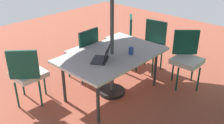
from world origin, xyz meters
TOP-DOWN VIEW (x-y plane):
  - ground_plane at (0.00, 0.00)m, footprint 10.00×10.00m
  - dining_table at (0.00, 0.00)m, footprint 1.70×1.07m
  - chair_northwest at (-1.11, 0.74)m, footprint 0.59×0.59m
  - chair_south at (-0.05, -0.75)m, footprint 0.46×0.47m
  - chair_southwest at (-1.12, -0.72)m, footprint 0.58×0.59m
  - chair_west at (-1.18, -0.05)m, footprint 0.48×0.47m
  - chair_southeast at (1.09, -0.75)m, footprint 0.59×0.59m
  - laptop at (0.29, 0.07)m, footprint 0.40×0.38m
  - cup at (-0.19, 0.24)m, footprint 0.08×0.08m

SIDE VIEW (x-z plane):
  - ground_plane at x=0.00m, z-range -0.02..0.00m
  - chair_northwest at x=-1.11m, z-range 0.06..1.04m
  - chair_south at x=-0.05m, z-range 0.06..1.04m
  - chair_southwest at x=-1.12m, z-range 0.06..1.04m
  - chair_west at x=-1.18m, z-range 0.06..1.04m
  - chair_southeast at x=1.09m, z-range 0.06..1.04m
  - dining_table at x=0.00m, z-range 0.32..1.06m
  - laptop at x=0.29m, z-range 0.68..0.89m
  - cup at x=-0.19m, z-range 0.74..0.86m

